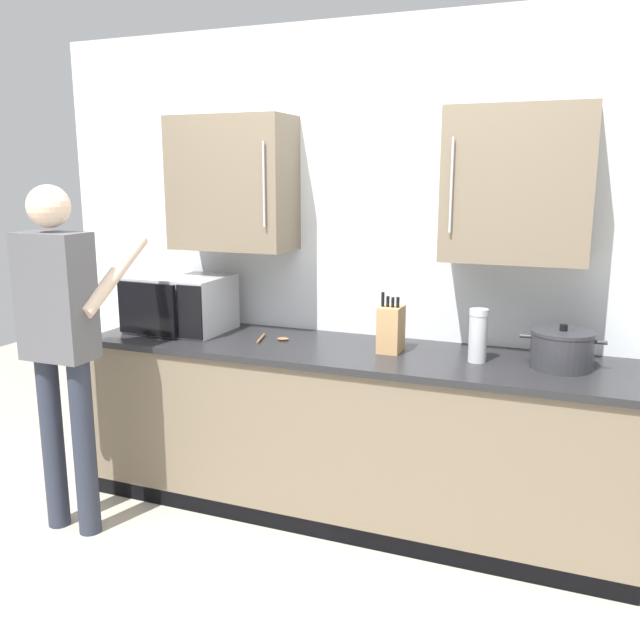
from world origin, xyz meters
name	(u,v)px	position (x,y,z in m)	size (l,w,h in m)	color
ground_plane	(300,577)	(0.00, 0.00, 0.00)	(9.24, 9.24, 0.00)	#B7AD99
back_wall_tiled	(372,247)	(0.00, 1.00, 1.39)	(3.92, 0.44, 2.57)	silver
counter_unit	(350,432)	(0.00, 0.66, 0.45)	(2.86, 0.70, 0.90)	#756651
microwave_oven	(177,303)	(-1.07, 0.71, 1.06)	(0.53, 0.45, 0.32)	#B7BABF
thermos_flask	(478,335)	(0.64, 0.66, 1.03)	(0.09, 0.09, 0.26)	#B7BABF
wooden_spoon	(273,339)	(-0.45, 0.69, 0.91)	(0.18, 0.18, 0.02)	brown
stock_pot	(562,349)	(1.02, 0.70, 0.99)	(0.38, 0.29, 0.21)	#2D2D33
knife_block	(391,329)	(0.20, 0.69, 1.02)	(0.11, 0.15, 0.31)	tan
person_figure	(60,331)	(-1.25, -0.02, 1.04)	(0.47, 0.54, 1.73)	#282D3D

